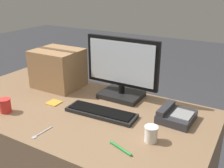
# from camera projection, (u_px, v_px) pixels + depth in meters

# --- Properties ---
(office_desk) EXTENTS (1.80, 0.90, 0.73)m
(office_desk) POSITION_uv_depth(u_px,v_px,m) (74.00, 153.00, 1.85)
(office_desk) COLOR #8C6B4C
(office_desk) RESTS_ON ground_plane
(monitor) EXTENTS (0.53, 0.22, 0.43)m
(monitor) POSITION_uv_depth(u_px,v_px,m) (122.00, 71.00, 1.79)
(monitor) COLOR black
(monitor) RESTS_ON office_desk
(keyboard) EXTENTS (0.45, 0.17, 0.03)m
(keyboard) POSITION_uv_depth(u_px,v_px,m) (101.00, 112.00, 1.62)
(keyboard) COLOR black
(keyboard) RESTS_ON office_desk
(desk_phone) EXTENTS (0.20, 0.22, 0.08)m
(desk_phone) POSITION_uv_depth(u_px,v_px,m) (175.00, 116.00, 1.54)
(desk_phone) COLOR #2D2D33
(desk_phone) RESTS_ON office_desk
(paper_cup_left) EXTENTS (0.08, 0.08, 0.09)m
(paper_cup_left) POSITION_uv_depth(u_px,v_px,m) (5.00, 105.00, 1.63)
(paper_cup_left) COLOR red
(paper_cup_left) RESTS_ON office_desk
(paper_cup_right) EXTENTS (0.07, 0.07, 0.09)m
(paper_cup_right) POSITION_uv_depth(u_px,v_px,m) (151.00, 134.00, 1.33)
(paper_cup_right) COLOR white
(paper_cup_right) RESTS_ON office_desk
(spoon) EXTENTS (0.03, 0.14, 0.00)m
(spoon) POSITION_uv_depth(u_px,v_px,m) (39.00, 134.00, 1.40)
(spoon) COLOR #B2B2B7
(spoon) RESTS_ON office_desk
(cardboard_box) EXTENTS (0.35, 0.30, 0.29)m
(cardboard_box) POSITION_uv_depth(u_px,v_px,m) (58.00, 68.00, 2.01)
(cardboard_box) COLOR #9E754C
(cardboard_box) RESTS_ON office_desk
(pen_marker) EXTENTS (0.14, 0.06, 0.01)m
(pen_marker) POSITION_uv_depth(u_px,v_px,m) (121.00, 148.00, 1.28)
(pen_marker) COLOR #198C33
(pen_marker) RESTS_ON office_desk
(sticky_note_pad) EXTENTS (0.09, 0.09, 0.01)m
(sticky_note_pad) POSITION_uv_depth(u_px,v_px,m) (54.00, 103.00, 1.77)
(sticky_note_pad) COLOR gold
(sticky_note_pad) RESTS_ON office_desk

